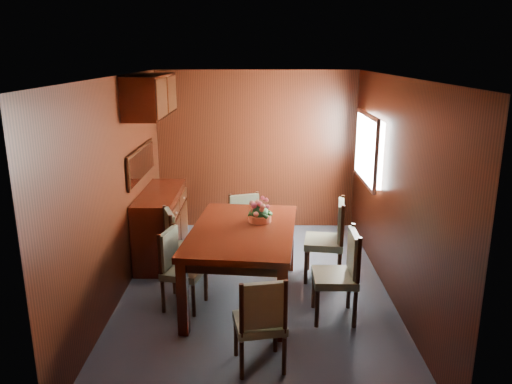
{
  "coord_description": "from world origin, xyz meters",
  "views": [
    {
      "loc": [
        0.02,
        -5.21,
        2.63
      ],
      "look_at": [
        0.0,
        0.45,
        1.05
      ],
      "focal_mm": 35.0,
      "sensor_mm": 36.0,
      "label": 1
    }
  ],
  "objects_px": {
    "dining_table": "(243,238)",
    "chair_right_near": "(342,270)",
    "chair_left_near": "(178,264)",
    "flower_centerpiece": "(260,210)",
    "chair_head": "(261,319)",
    "sideboard": "(162,225)"
  },
  "relations": [
    {
      "from": "dining_table",
      "to": "chair_right_near",
      "type": "height_order",
      "value": "chair_right_near"
    },
    {
      "from": "chair_left_near",
      "to": "chair_right_near",
      "type": "xyz_separation_m",
      "value": [
        1.69,
        -0.24,
        0.05
      ]
    },
    {
      "from": "flower_centerpiece",
      "to": "dining_table",
      "type": "bearing_deg",
      "value": -129.34
    },
    {
      "from": "chair_left_near",
      "to": "chair_right_near",
      "type": "relative_size",
      "value": 0.91
    },
    {
      "from": "chair_left_near",
      "to": "chair_head",
      "type": "height_order",
      "value": "chair_head"
    },
    {
      "from": "chair_right_near",
      "to": "dining_table",
      "type": "bearing_deg",
      "value": 68.25
    },
    {
      "from": "sideboard",
      "to": "flower_centerpiece",
      "type": "xyz_separation_m",
      "value": [
        1.3,
        -0.95,
        0.5
      ]
    },
    {
      "from": "chair_right_near",
      "to": "chair_left_near",
      "type": "bearing_deg",
      "value": 83.09
    },
    {
      "from": "chair_right_near",
      "to": "chair_head",
      "type": "bearing_deg",
      "value": 138.29
    },
    {
      "from": "dining_table",
      "to": "chair_left_near",
      "type": "relative_size",
      "value": 2.13
    },
    {
      "from": "dining_table",
      "to": "chair_head",
      "type": "height_order",
      "value": "chair_head"
    },
    {
      "from": "dining_table",
      "to": "chair_right_near",
      "type": "bearing_deg",
      "value": -16.91
    },
    {
      "from": "sideboard",
      "to": "dining_table",
      "type": "bearing_deg",
      "value": -46.31
    },
    {
      "from": "flower_centerpiece",
      "to": "chair_right_near",
      "type": "bearing_deg",
      "value": -38.02
    },
    {
      "from": "dining_table",
      "to": "chair_right_near",
      "type": "distance_m",
      "value": 1.11
    },
    {
      "from": "chair_left_near",
      "to": "flower_centerpiece",
      "type": "height_order",
      "value": "flower_centerpiece"
    },
    {
      "from": "sideboard",
      "to": "chair_left_near",
      "type": "bearing_deg",
      "value": -72.45
    },
    {
      "from": "dining_table",
      "to": "flower_centerpiece",
      "type": "height_order",
      "value": "flower_centerpiece"
    },
    {
      "from": "sideboard",
      "to": "chair_left_near",
      "type": "height_order",
      "value": "sideboard"
    },
    {
      "from": "dining_table",
      "to": "flower_centerpiece",
      "type": "xyz_separation_m",
      "value": [
        0.18,
        0.22,
        0.24
      ]
    },
    {
      "from": "dining_table",
      "to": "chair_right_near",
      "type": "relative_size",
      "value": 1.94
    },
    {
      "from": "dining_table",
      "to": "chair_left_near",
      "type": "bearing_deg",
      "value": -158.87
    }
  ]
}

